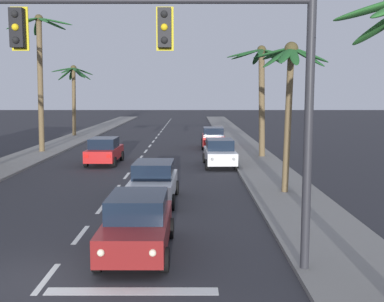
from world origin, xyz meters
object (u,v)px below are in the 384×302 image
object	(u,v)px
sedan_oncoming_far	(105,151)
sedan_lead_at_stop_bar	(138,224)
sedan_parked_mid_kerb	(221,153)
palm_left_farthest	(75,84)
sedan_third_in_queue	(154,182)
palm_right_third	(262,78)
traffic_signal_mast	(176,61)
sedan_parked_nearest_kerb	(214,138)
palm_left_third	(41,61)
palm_right_second	(291,77)

from	to	relation	value
sedan_oncoming_far	sedan_lead_at_stop_bar	bearing A→B (deg)	-76.61
sedan_parked_mid_kerb	palm_left_farthest	bearing A→B (deg)	124.93
sedan_third_in_queue	palm_right_third	world-z (taller)	palm_right_third
sedan_third_in_queue	traffic_signal_mast	bearing A→B (deg)	-81.43
sedan_third_in_queue	sedan_parked_nearest_kerb	size ratio (longest dim) A/B	1.00
sedan_parked_mid_kerb	sedan_third_in_queue	bearing A→B (deg)	-109.11
sedan_lead_at_stop_bar	sedan_parked_nearest_kerb	distance (m)	25.90
traffic_signal_mast	palm_left_third	xyz separation A→B (m)	(-10.76, 23.91, 1.50)
sedan_parked_nearest_kerb	palm_left_farthest	bearing A→B (deg)	144.16
palm_left_farthest	palm_left_third	bearing A→B (deg)	-86.43
palm_left_farthest	sedan_oncoming_far	bearing A→B (deg)	-71.04
sedan_lead_at_stop_bar	sedan_oncoming_far	world-z (taller)	same
palm_left_third	palm_left_farthest	xyz separation A→B (m)	(-0.83, 13.27, -1.48)
sedan_parked_nearest_kerb	palm_right_third	bearing A→B (deg)	-63.64
sedan_oncoming_far	palm_right_third	world-z (taller)	palm_right_third
sedan_third_in_queue	palm_right_third	bearing A→B (deg)	64.48
traffic_signal_mast	sedan_parked_nearest_kerb	size ratio (longest dim) A/B	2.38
palm_left_third	palm_right_second	bearing A→B (deg)	-43.40
traffic_signal_mast	sedan_lead_at_stop_bar	distance (m)	4.86
sedan_lead_at_stop_bar	sedan_oncoming_far	size ratio (longest dim) A/B	1.00
palm_left_third	traffic_signal_mast	bearing A→B (deg)	-65.77
sedan_third_in_queue	sedan_parked_nearest_kerb	distance (m)	19.60
sedan_oncoming_far	sedan_parked_mid_kerb	distance (m)	7.37
sedan_lead_at_stop_bar	sedan_third_in_queue	size ratio (longest dim) A/B	0.99
palm_right_third	palm_left_third	bearing A→B (deg)	170.41
sedan_parked_nearest_kerb	sedan_parked_mid_kerb	size ratio (longest dim) A/B	1.00
sedan_lead_at_stop_bar	sedan_third_in_queue	world-z (taller)	same
sedan_third_in_queue	sedan_parked_nearest_kerb	bearing A→B (deg)	80.14
sedan_oncoming_far	palm_left_third	world-z (taller)	palm_left_third
traffic_signal_mast	sedan_oncoming_far	distance (m)	19.74
sedan_third_in_queue	palm_right_third	size ratio (longest dim) A/B	0.58
sedan_lead_at_stop_bar	palm_left_farthest	world-z (taller)	palm_left_farthest
sedan_oncoming_far	palm_left_farthest	world-z (taller)	palm_left_farthest
sedan_lead_at_stop_bar	palm_right_second	size ratio (longest dim) A/B	0.66
sedan_oncoming_far	palm_right_second	distance (m)	14.16
sedan_lead_at_stop_bar	sedan_parked_nearest_kerb	bearing A→B (deg)	82.68
sedan_lead_at_stop_bar	sedan_parked_mid_kerb	world-z (taller)	same
palm_right_second	palm_right_third	bearing A→B (deg)	87.72
palm_right_third	traffic_signal_mast	bearing A→B (deg)	-103.62
traffic_signal_mast	sedan_oncoming_far	bearing A→B (deg)	105.63
traffic_signal_mast	palm_left_farthest	bearing A→B (deg)	107.32
sedan_third_in_queue	sedan_lead_at_stop_bar	bearing A→B (deg)	-89.52
sedan_parked_mid_kerb	palm_right_second	xyz separation A→B (m)	(2.54, -8.22, 4.36)
palm_left_third	palm_right_third	world-z (taller)	palm_left_third
sedan_third_in_queue	palm_left_farthest	size ratio (longest dim) A/B	0.62
traffic_signal_mast	sedan_oncoming_far	world-z (taller)	traffic_signal_mast
sedan_lead_at_stop_bar	palm_left_farthest	bearing A→B (deg)	106.35
palm_left_third	palm_right_third	xyz separation A→B (m)	(15.91, -2.69, -1.32)
sedan_parked_nearest_kerb	palm_right_third	size ratio (longest dim) A/B	0.58
sedan_lead_at_stop_bar	sedan_parked_mid_kerb	distance (m)	16.31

